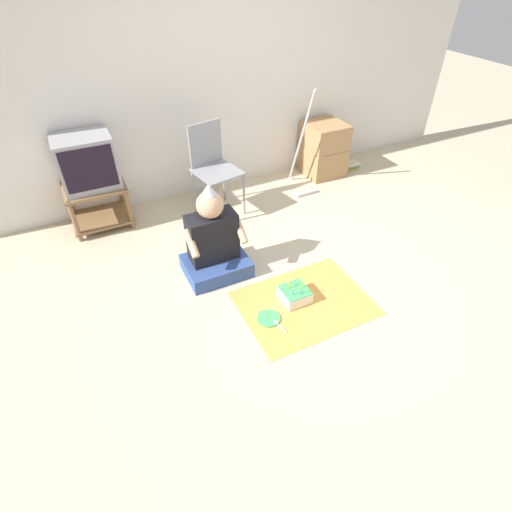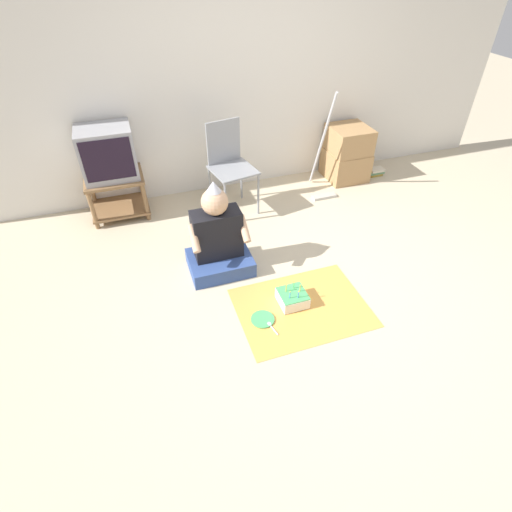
% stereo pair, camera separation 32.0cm
% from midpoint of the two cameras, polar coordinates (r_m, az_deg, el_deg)
% --- Properties ---
extents(ground_plane, '(16.00, 16.00, 0.00)m').
position_cam_midpoint_polar(ground_plane, '(3.42, 6.28, -5.05)').
color(ground_plane, beige).
extents(wall_back, '(6.40, 0.06, 2.55)m').
position_cam_midpoint_polar(wall_back, '(4.51, -7.82, 24.69)').
color(wall_back, silver).
rests_on(wall_back, ground_plane).
extents(tv_stand, '(0.58, 0.48, 0.45)m').
position_cam_midpoint_polar(tv_stand, '(4.40, -23.61, 7.06)').
color(tv_stand, olive).
rests_on(tv_stand, ground_plane).
extents(tv, '(0.52, 0.43, 0.50)m').
position_cam_midpoint_polar(tv, '(4.22, -25.13, 12.04)').
color(tv, '#99999E').
rests_on(tv, tv_stand).
extents(folding_chair, '(0.49, 0.49, 0.93)m').
position_cam_midpoint_polar(folding_chair, '(4.21, -8.47, 12.95)').
color(folding_chair, gray).
rests_on(folding_chair, ground_plane).
extents(cardboard_box_stack, '(0.46, 0.48, 0.63)m').
position_cam_midpoint_polar(cardboard_box_stack, '(5.08, 7.77, 14.82)').
color(cardboard_box_stack, '#A87F51').
rests_on(cardboard_box_stack, ground_plane).
extents(dust_mop, '(0.28, 0.44, 1.18)m').
position_cam_midpoint_polar(dust_mop, '(4.65, 4.80, 13.02)').
color(dust_mop, '#B2ADA3').
rests_on(dust_mop, ground_plane).
extents(book_pile, '(0.19, 0.12, 0.09)m').
position_cam_midpoint_polar(book_pile, '(5.36, 11.77, 12.52)').
color(book_pile, '#A88933').
rests_on(book_pile, ground_plane).
extents(person_seated, '(0.55, 0.43, 0.86)m').
position_cam_midpoint_polar(person_seated, '(3.45, -8.70, 1.65)').
color(person_seated, '#334C8C').
rests_on(person_seated, ground_plane).
extents(party_cloth, '(1.04, 0.79, 0.01)m').
position_cam_midpoint_polar(party_cloth, '(3.30, 4.21, -6.84)').
color(party_cloth, '#EFA84C').
rests_on(party_cloth, ground_plane).
extents(birthday_cake, '(0.22, 0.22, 0.18)m').
position_cam_midpoint_polar(birthday_cake, '(3.28, 2.81, -5.66)').
color(birthday_cake, white).
rests_on(birthday_cake, party_cloth).
extents(paper_plate, '(0.19, 0.19, 0.01)m').
position_cam_midpoint_polar(paper_plate, '(3.17, -1.10, -9.01)').
color(paper_plate, '#4CB266').
rests_on(paper_plate, party_cloth).
extents(plastic_spoon_near, '(0.05, 0.14, 0.01)m').
position_cam_midpoint_polar(plastic_spoon_near, '(3.13, 0.12, -9.78)').
color(plastic_spoon_near, white).
rests_on(plastic_spoon_near, party_cloth).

